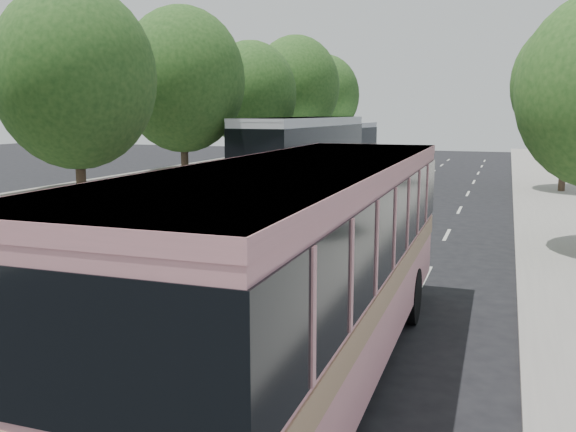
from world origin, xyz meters
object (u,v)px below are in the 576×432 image
at_px(tour_coach_front, 305,147).
at_px(tour_coach_rear, 334,142).
at_px(pink_bus, 304,247).
at_px(pink_taxi, 268,217).
at_px(white_pickup, 301,188).

xyz_separation_m(tour_coach_front, tour_coach_rear, (-1.80, 12.53, -0.32)).
bearing_deg(tour_coach_front, pink_bus, -70.37).
bearing_deg(pink_taxi, tour_coach_front, 110.10).
bearing_deg(pink_taxi, pink_bus, -57.73).
bearing_deg(white_pickup, pink_taxi, -86.68).
distance_m(white_pickup, tour_coach_front, 5.06).
bearing_deg(tour_coach_rear, white_pickup, -71.72).
bearing_deg(tour_coach_rear, pink_taxi, -71.76).
relative_size(tour_coach_front, tour_coach_rear, 1.13).
xyz_separation_m(pink_taxi, tour_coach_rear, (-4.51, 24.98, 1.44)).
distance_m(pink_bus, white_pickup, 19.72).
xyz_separation_m(white_pickup, tour_coach_rear, (-3.11, 17.12, 1.36)).
height_order(pink_bus, pink_taxi, pink_bus).
xyz_separation_m(pink_bus, tour_coach_front, (-7.62, 23.22, 0.21)).
bearing_deg(tour_coach_front, pink_taxi, -76.23).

